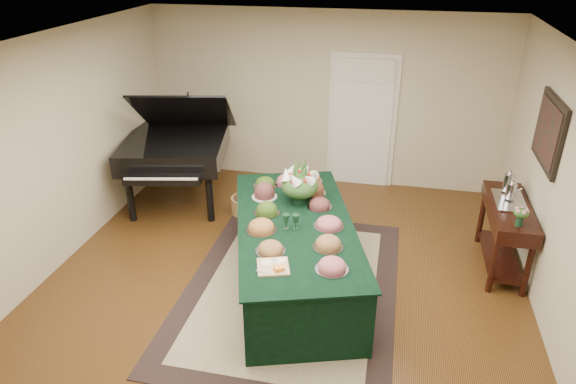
% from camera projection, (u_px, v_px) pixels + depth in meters
% --- Properties ---
extents(ground, '(6.00, 6.00, 0.00)m').
position_uv_depth(ground, '(283.00, 284.00, 5.95)').
color(ground, black).
rests_on(ground, ground).
extents(area_rug, '(2.36, 3.31, 0.01)m').
position_uv_depth(area_rug, '(291.00, 288.00, 5.88)').
color(area_rug, black).
rests_on(area_rug, ground).
extents(kitchen_doorway, '(1.05, 0.07, 2.10)m').
position_uv_depth(kitchen_doorway, '(362.00, 123.00, 7.99)').
color(kitchen_doorway, silver).
rests_on(kitchen_doorway, ground).
extents(buffet_table, '(2.01, 2.93, 0.79)m').
position_uv_depth(buffet_table, '(295.00, 252.00, 5.83)').
color(buffet_table, black).
rests_on(buffet_table, ground).
extents(food_platters, '(1.38, 2.20, 0.15)m').
position_uv_depth(food_platters, '(294.00, 209.00, 5.83)').
color(food_platters, '#B9B8C2').
rests_on(food_platters, buffet_table).
extents(cutting_board, '(0.38, 0.38, 0.10)m').
position_uv_depth(cutting_board, '(273.00, 263.00, 4.88)').
color(cutting_board, tan).
rests_on(cutting_board, buffet_table).
extents(green_goblets, '(0.18, 0.10, 0.18)m').
position_uv_depth(green_goblets, '(291.00, 222.00, 5.49)').
color(green_goblets, '#143220').
rests_on(green_goblets, buffet_table).
extents(floral_centerpiece, '(0.45, 0.45, 0.45)m').
position_uv_depth(floral_centerpiece, '(300.00, 181.00, 5.98)').
color(floral_centerpiece, '#143220').
rests_on(floral_centerpiece, buffet_table).
extents(grand_piano, '(1.74, 1.94, 1.75)m').
position_uv_depth(grand_piano, '(176.00, 147.00, 7.45)').
color(grand_piano, black).
rests_on(grand_piano, ground).
extents(wicker_basket, '(0.40, 0.40, 0.25)m').
position_uv_depth(wicker_basket, '(245.00, 205.00, 7.44)').
color(wicker_basket, olive).
rests_on(wicker_basket, ground).
extents(mahogany_sideboard, '(0.45, 1.30, 0.85)m').
position_uv_depth(mahogany_sideboard, '(507.00, 219.00, 5.99)').
color(mahogany_sideboard, black).
rests_on(mahogany_sideboard, ground).
extents(tea_service, '(0.34, 0.58, 0.30)m').
position_uv_depth(tea_service, '(510.00, 189.00, 6.03)').
color(tea_service, '#B9B8C2').
rests_on(tea_service, mahogany_sideboard).
extents(pink_bouquet, '(0.17, 0.17, 0.22)m').
position_uv_depth(pink_bouquet, '(521.00, 214.00, 5.42)').
color(pink_bouquet, '#143220').
rests_on(pink_bouquet, mahogany_sideboard).
extents(wall_painting, '(0.05, 0.95, 0.75)m').
position_uv_depth(wall_painting, '(549.00, 132.00, 5.47)').
color(wall_painting, black).
rests_on(wall_painting, ground).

